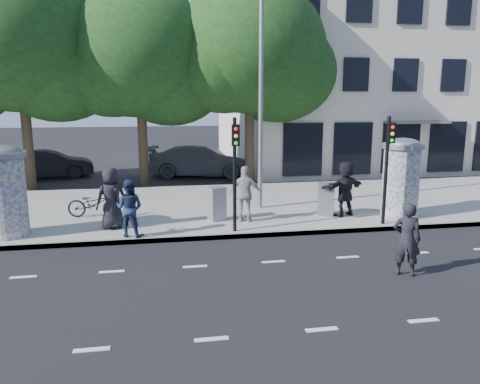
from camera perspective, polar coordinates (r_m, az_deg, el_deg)
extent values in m
plane|color=black|center=(10.81, 5.94, -10.97)|extent=(120.00, 120.00, 0.00)
cube|color=gray|center=(17.79, -0.63, -1.66)|extent=(40.00, 8.00, 0.15)
cube|color=slate|center=(14.03, 1.99, -5.27)|extent=(40.00, 0.10, 0.16)
cube|color=silver|center=(8.91, 9.94, -16.19)|extent=(32.00, 0.12, 0.01)
cube|color=silver|center=(12.07, 4.11, -8.48)|extent=(32.00, 0.12, 0.01)
cylinder|color=beige|center=(15.03, -26.77, -0.57)|extent=(1.20, 1.20, 2.30)
cylinder|color=slate|center=(14.85, -27.20, 4.08)|extent=(1.36, 1.36, 0.16)
ellipsoid|color=slate|center=(14.84, -27.23, 4.39)|extent=(1.10, 1.10, 0.38)
cylinder|color=beige|center=(16.62, 18.99, 1.09)|extent=(1.20, 1.20, 2.30)
cylinder|color=slate|center=(16.46, 19.27, 5.30)|extent=(1.36, 1.36, 0.16)
ellipsoid|color=slate|center=(16.45, 19.29, 5.58)|extent=(1.10, 1.10, 0.38)
cylinder|color=black|center=(13.81, -0.66, 2.03)|extent=(0.11, 0.11, 3.40)
cube|color=black|center=(13.49, -0.54, 6.94)|extent=(0.22, 0.14, 0.62)
cylinder|color=black|center=(15.32, 17.37, 2.45)|extent=(0.11, 0.11, 3.40)
cube|color=black|center=(15.03, 17.95, 6.86)|extent=(0.22, 0.14, 0.62)
cylinder|color=slate|center=(16.69, 2.56, 11.58)|extent=(0.16, 0.16, 8.00)
cylinder|color=#38281C|center=(22.89, -24.48, 6.05)|extent=(0.44, 0.44, 4.73)
ellipsoid|color=black|center=(22.95, -25.37, 16.40)|extent=(7.20, 7.20, 6.12)
cylinder|color=#38281C|center=(22.39, -11.78, 6.33)|extent=(0.44, 0.44, 4.41)
ellipsoid|color=black|center=(22.39, -12.20, 16.24)|extent=(6.80, 6.80, 5.78)
cylinder|color=#38281C|center=(22.39, 1.17, 6.80)|extent=(0.44, 0.44, 4.59)
ellipsoid|color=black|center=(22.42, 1.21, 17.12)|extent=(7.00, 7.00, 5.95)
cube|color=beige|center=(33.14, 17.14, 14.23)|extent=(20.00, 15.00, 12.00)
cube|color=black|center=(26.67, 23.91, 5.07)|extent=(18.00, 0.10, 2.60)
cube|color=#59544C|center=(25.22, 20.78, 7.97)|extent=(3.20, 0.90, 0.12)
cube|color=#194C8C|center=(22.69, 3.61, 9.13)|extent=(1.60, 0.06, 0.30)
imported|color=black|center=(14.78, -15.39, -0.72)|extent=(1.09, 0.92, 1.90)
imported|color=black|center=(14.74, -15.44, -1.12)|extent=(0.74, 0.62, 1.71)
imported|color=#1D2A49|center=(13.83, -13.32, -1.90)|extent=(1.00, 0.89, 1.68)
imported|color=#99989B|center=(15.05, 0.66, -0.24)|extent=(1.20, 0.90, 1.82)
imported|color=black|center=(16.20, 12.69, 0.40)|extent=(1.84, 1.17, 1.87)
imported|color=black|center=(11.59, 19.66, -5.44)|extent=(0.76, 0.66, 1.75)
imported|color=black|center=(16.41, -17.37, -1.37)|extent=(0.90, 1.86, 0.94)
cube|color=gray|center=(15.31, -2.85, -1.43)|extent=(0.64, 0.57, 1.10)
cube|color=gray|center=(16.15, 10.43, -0.88)|extent=(0.65, 0.57, 1.13)
imported|color=black|center=(26.27, -22.18, 3.17)|extent=(2.16, 4.50, 1.42)
imported|color=slate|center=(24.98, -4.91, 3.79)|extent=(3.26, 5.82, 1.59)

